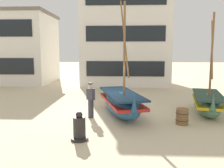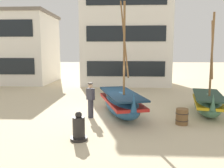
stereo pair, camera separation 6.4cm
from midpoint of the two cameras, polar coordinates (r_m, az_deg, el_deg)
ground_plane at (r=11.69m, az=-0.09°, el=-7.50°), size 120.00×120.00×0.00m
fishing_boat_near_left at (r=11.33m, az=2.44°, el=-4.66°), size 2.47×4.48×5.53m
fishing_boat_centre_large at (r=12.57m, az=22.93°, el=-4.33°), size 2.13×3.93×4.95m
fisherman_by_hull at (r=10.90m, az=-5.20°, el=-4.15°), size 0.42×0.39×1.68m
capstan_winch at (r=8.36m, az=-8.08°, el=-10.95°), size 0.62×0.62×1.04m
wooden_barrel at (r=10.43m, az=17.23°, el=-7.78°), size 0.56×0.56×0.70m
harbor_building_main at (r=22.86m, az=3.50°, el=11.94°), size 8.47×5.75×9.38m
harbor_building_annex at (r=25.91m, az=-23.56°, el=8.22°), size 8.54×6.38×7.03m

